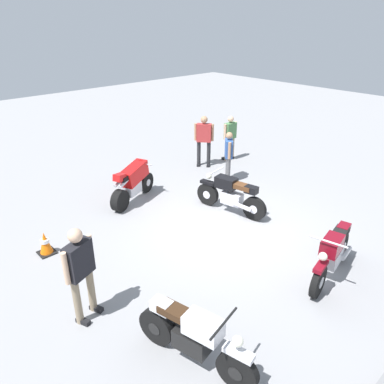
{
  "coord_description": "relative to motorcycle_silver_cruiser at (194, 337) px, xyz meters",
  "views": [
    {
      "loc": [
        6.06,
        5.33,
        4.82
      ],
      "look_at": [
        0.25,
        -0.97,
        0.75
      ],
      "focal_mm": 35.0,
      "sensor_mm": 36.0,
      "label": 1
    }
  ],
  "objects": [
    {
      "name": "motorcycle_black_cruiser",
      "position": [
        -4.02,
        -2.88,
        0.0
      ],
      "size": [
        0.69,
        2.08,
        1.09
      ],
      "rotation": [
        0.0,
        0.0,
        4.9
      ],
      "color": "black",
      "rests_on": "ground"
    },
    {
      "name": "motorcycle_maroon_cruiser",
      "position": [
        -3.46,
        0.32,
        0.0
      ],
      "size": [
        2.07,
        0.7,
        1.09
      ],
      "rotation": [
        0.0,
        0.0,
        0.2
      ],
      "color": "black",
      "rests_on": "ground"
    },
    {
      "name": "person_in_black_shirt",
      "position": [
        0.71,
        -2.0,
        0.51
      ],
      "size": [
        0.66,
        0.45,
        1.78
      ],
      "rotation": [
        0.0,
        0.0,
        1.93
      ],
      "color": "gray",
      "rests_on": "ground"
    },
    {
      "name": "person_in_blue_shirt",
      "position": [
        -5.58,
        -4.4,
        0.37
      ],
      "size": [
        0.53,
        0.54,
        1.58
      ],
      "rotation": [
        0.0,
        0.0,
        5.52
      ],
      "color": "#59595B",
      "rests_on": "ground"
    },
    {
      "name": "person_in_green_shirt",
      "position": [
        -7.03,
        -5.64,
        0.39
      ],
      "size": [
        0.63,
        0.3,
        1.62
      ],
      "rotation": [
        0.0,
        0.0,
        4.71
      ],
      "color": "gray",
      "rests_on": "ground"
    },
    {
      "name": "motorcycle_silver_cruiser",
      "position": [
        0.0,
        0.0,
        0.0
      ],
      "size": [
        0.74,
        2.06,
        1.09
      ],
      "rotation": [
        0.0,
        0.0,
        1.8
      ],
      "color": "black",
      "rests_on": "ground"
    },
    {
      "name": "traffic_cone",
      "position": [
        0.43,
        -4.35,
        -0.26
      ],
      "size": [
        0.36,
        0.36,
        0.53
      ],
      "color": "black",
      "rests_on": "ground"
    },
    {
      "name": "person_in_red_shirt",
      "position": [
        -5.92,
        -5.85,
        0.5
      ],
      "size": [
        0.54,
        0.58,
        1.76
      ],
      "rotation": [
        0.0,
        0.0,
        0.68
      ],
      "color": "#262628",
      "rests_on": "ground"
    },
    {
      "name": "ground_plane",
      "position": [
        -3.29,
        -2.36,
        -0.52
      ],
      "size": [
        40.0,
        40.0,
        0.0
      ],
      "primitive_type": "plane",
      "color": "gray"
    },
    {
      "name": "motorcycle_red_sportbike",
      "position": [
        -2.53,
        -5.22,
        0.07
      ],
      "size": [
        1.87,
        0.99,
        1.14
      ],
      "rotation": [
        0.0,
        0.0,
        3.53
      ],
      "color": "black",
      "rests_on": "ground"
    }
  ]
}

